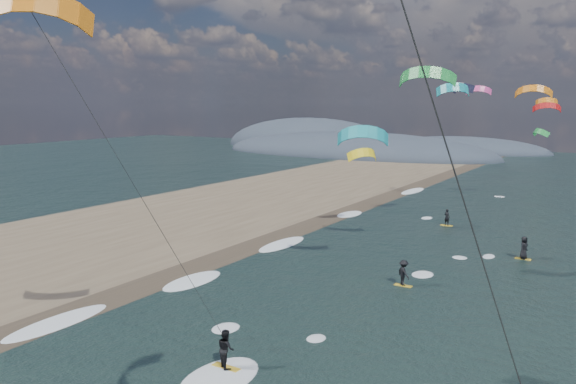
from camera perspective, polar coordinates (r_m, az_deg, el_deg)
The scene contains 6 objects.
wet_sand_strip at distance 35.07m, azimuth -17.48°, elevation -10.25°, with size 3.00×240.00×0.00m, color #382D23.
coastal_hills at distance 133.02m, azimuth 6.12°, elevation 4.18°, with size 80.00×41.00×15.00m.
kitesurfer_near_b at distance 21.58m, azimuth -18.92°, elevation 5.75°, with size 7.09×9.08×15.68m.
far_kitesurfers at distance 41.70m, azimuth 16.66°, elevation -5.92°, with size 9.21×19.48×1.71m.
bg_kite_field at distance 67.04m, azimuth 20.08°, elevation 8.62°, with size 13.26×68.49×7.74m.
shoreline_surf at distance 37.32m, azimuth -10.65°, elevation -8.80°, with size 2.40×79.40×0.11m.
Camera 1 is at (13.59, -11.09, 11.40)m, focal length 35.00 mm.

